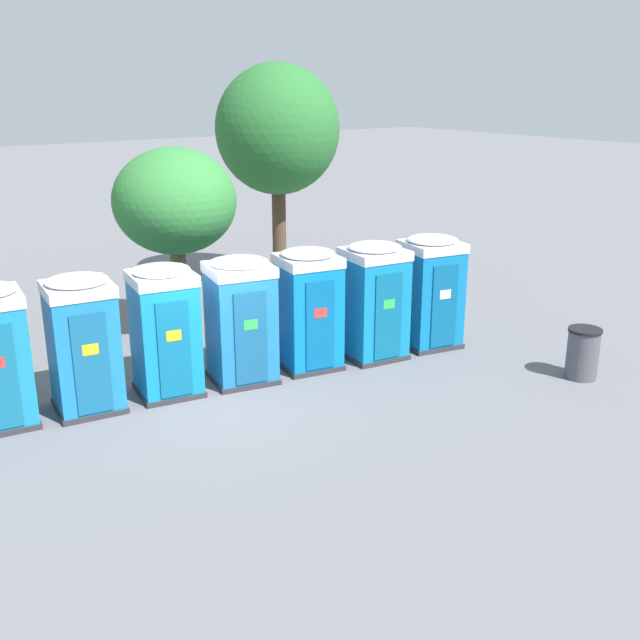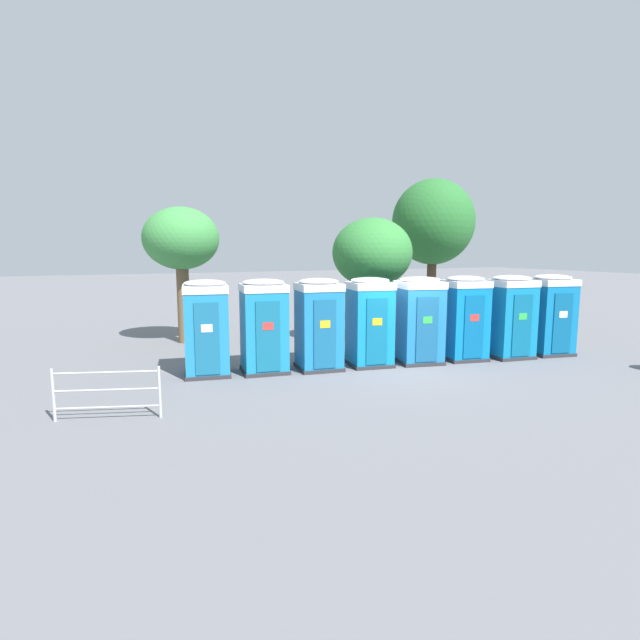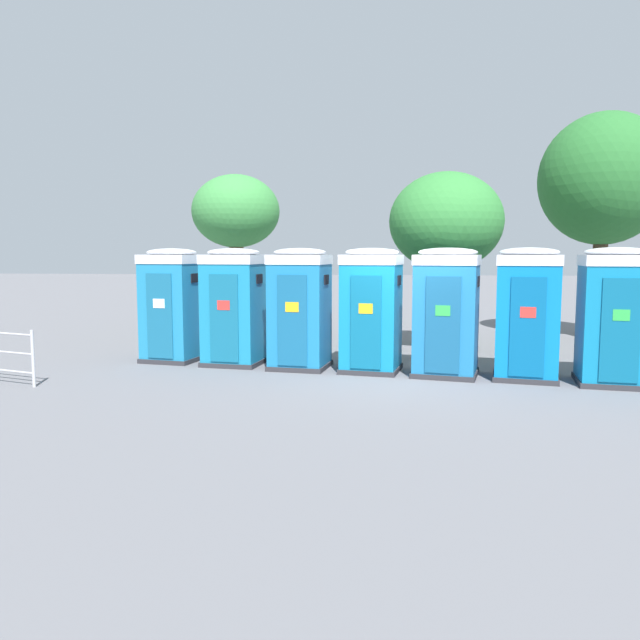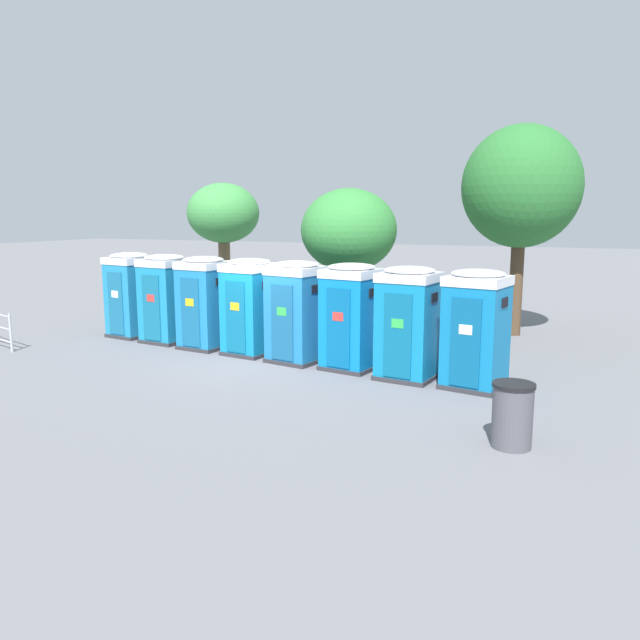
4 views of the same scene
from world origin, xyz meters
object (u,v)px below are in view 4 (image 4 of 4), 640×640
at_px(portapotty_6, 408,323).
at_px(portapotty_7, 476,329).
at_px(street_tree_1, 223,215).
at_px(street_tree_0, 521,188).
at_px(trash_can, 512,415).
at_px(portapotty_5, 351,316).
at_px(street_tree_2, 349,231).
at_px(portapotty_3, 249,306).
at_px(portapotty_4, 296,311).
at_px(portapotty_0, 131,294).
at_px(portapotty_1, 166,298).
at_px(portapotty_2, 204,302).

distance_m(portapotty_6, portapotty_7, 1.52).
xyz_separation_m(portapotty_7, street_tree_1, (-10.31, 6.76, 2.34)).
distance_m(street_tree_0, street_tree_1, 10.50).
bearing_deg(trash_can, street_tree_1, 138.72).
distance_m(portapotty_5, street_tree_2, 4.05).
distance_m(portapotty_3, street_tree_0, 8.84).
bearing_deg(portapotty_4, portapotty_7, -8.52).
distance_m(portapotty_0, portapotty_7, 10.65).
xyz_separation_m(portapotty_1, portapotty_3, (3.01, -0.46, 0.00)).
height_order(portapotty_4, street_tree_0, street_tree_0).
bearing_deg(portapotty_4, portapotty_5, -6.23).
height_order(portapotty_7, trash_can, portapotty_7).
bearing_deg(portapotty_2, portapotty_7, -8.61).
height_order(portapotty_5, street_tree_2, street_tree_2).
bearing_deg(portapotty_5, trash_can, -42.60).
height_order(portapotty_0, portapotty_4, same).
relative_size(portapotty_3, portapotty_7, 1.00).
height_order(portapotty_3, trash_can, portapotty_3).
xyz_separation_m(street_tree_0, street_tree_1, (-10.47, 0.30, -0.82)).
bearing_deg(portapotty_2, portapotty_6, -9.20).
relative_size(portapotty_4, portapotty_7, 1.00).
height_order(street_tree_0, trash_can, street_tree_0).
height_order(portapotty_7, street_tree_1, street_tree_1).
distance_m(portapotty_2, street_tree_1, 6.70).
height_order(portapotty_3, street_tree_0, street_tree_0).
relative_size(portapotty_2, portapotty_6, 1.00).
distance_m(portapotty_2, street_tree_2, 4.60).
bearing_deg(portapotty_5, portapotty_3, 171.47).
bearing_deg(portapotty_0, portapotty_1, -11.13).
bearing_deg(portapotty_0, street_tree_0, 23.97).
bearing_deg(portapotty_7, trash_can, -71.02).
xyz_separation_m(portapotty_6, portapotty_7, (1.51, -0.17, 0.00)).
relative_size(portapotty_1, portapotty_3, 1.00).
relative_size(portapotty_2, street_tree_2, 0.58).
relative_size(portapotty_5, portapotty_7, 1.00).
distance_m(portapotty_6, street_tree_2, 4.99).
distance_m(portapotty_7, street_tree_0, 7.19).
relative_size(portapotty_1, portapotty_6, 1.00).
bearing_deg(portapotty_7, street_tree_2, 138.30).
xyz_separation_m(portapotty_0, portapotty_6, (8.99, -1.55, -0.00)).
xyz_separation_m(portapotty_3, street_tree_2, (1.70, 2.88, 1.89)).
relative_size(portapotty_3, portapotty_4, 1.00).
bearing_deg(street_tree_1, portapotty_0, -92.23).
bearing_deg(street_tree_1, trash_can, -41.28).
relative_size(street_tree_2, trash_can, 4.19).
relative_size(portapotty_4, portapotty_5, 1.00).
xyz_separation_m(portapotty_0, portapotty_4, (6.00, -1.04, -0.00)).
bearing_deg(street_tree_0, street_tree_2, -149.61).
height_order(portapotty_2, portapotty_7, same).
height_order(street_tree_1, street_tree_2, street_tree_1).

